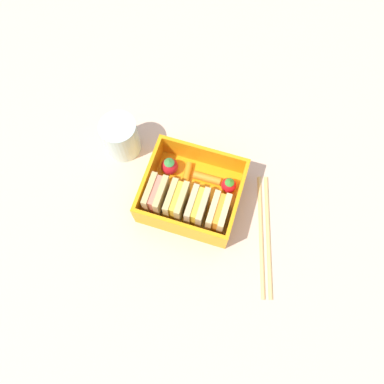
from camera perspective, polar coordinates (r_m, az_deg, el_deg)
The scene contains 13 objects.
ground_plane at distance 65.37cm, azimuth -0.00°, elevation -1.15°, with size 120.00×120.00×2.00cm, color beige.
bento_tray at distance 63.87cm, azimuth -0.00°, elevation -0.67°, with size 15.61×13.95×1.20cm, color orange.
bento_rim at distance 61.01cm, azimuth -0.00°, elevation 0.32°, with size 15.61×13.95×4.90cm.
sandwich_left at distance 59.42cm, azimuth 4.00°, elevation -3.29°, with size 2.76×5.47×5.68cm.
sandwich_center_left at distance 59.60cm, azimuth 0.81°, elevation -2.35°, with size 2.76×5.47×5.68cm.
sandwich_center at distance 59.97cm, azimuth -2.35°, elevation -1.42°, with size 2.76×5.47×5.68cm.
sandwich_center_right at distance 60.54cm, azimuth -5.46°, elevation -0.50°, with size 2.76×5.47×5.68cm.
strawberry_left at distance 62.72cm, azimuth 5.64°, elevation 1.05°, with size 2.62×2.62×3.22cm.
carrot_stick_left at distance 63.77cm, azimuth 2.30°, elevation 2.14°, with size 1.36×1.36×4.77cm, color orange.
carrot_stick_far_left at distance 64.11cm, azimuth -0.74°, elevation 2.80°, with size 1.23×1.23×3.98cm, color orange.
strawberry_far_left at distance 63.75cm, azimuth -3.43°, elevation 3.99°, with size 2.94×2.94×3.54cm.
chopstick_pair at distance 63.32cm, azimuth 11.08°, elevation -6.37°, with size 7.32×20.53×0.70cm.
drinking_glass at distance 66.28cm, azimuth -10.79°, elevation 8.21°, with size 6.20×6.20×7.34cm, color silver.
Camera 1 is at (-6.50, 20.91, 60.60)cm, focal length 35.00 mm.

